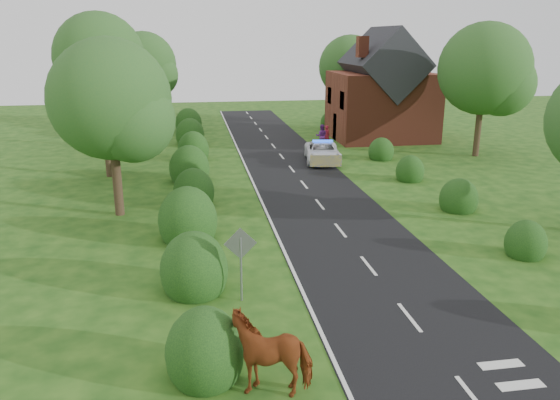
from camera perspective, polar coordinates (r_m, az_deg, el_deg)
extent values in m
plane|color=#1A4413|center=(17.66, 13.37, -11.89)|extent=(120.00, 120.00, 0.00)
cube|color=black|center=(31.04, 2.91, 1.13)|extent=(6.00, 70.00, 0.02)
cube|color=white|center=(14.61, 19.62, -18.95)|extent=(0.12, 1.80, 0.01)
cube|color=white|center=(17.64, 13.37, -11.82)|extent=(0.12, 1.80, 0.01)
cube|color=white|center=(21.00, 9.24, -6.79)|extent=(0.12, 1.80, 0.01)
cube|color=white|center=(24.55, 6.33, -3.16)|extent=(0.12, 1.80, 0.01)
cube|color=white|center=(28.22, 4.18, -0.45)|extent=(0.12, 1.80, 0.01)
cube|color=white|center=(31.97, 2.53, 1.63)|extent=(0.12, 1.80, 0.01)
cube|color=white|center=(35.78, 1.23, 3.27)|extent=(0.12, 1.80, 0.01)
cube|color=white|center=(39.62, 0.17, 4.59)|extent=(0.12, 1.80, 0.01)
cube|color=white|center=(43.49, -0.70, 5.67)|extent=(0.12, 1.80, 0.01)
cube|color=white|center=(47.39, -1.43, 6.58)|extent=(0.12, 1.80, 0.01)
cube|color=white|center=(51.30, -2.05, 7.35)|extent=(0.12, 1.80, 0.01)
cube|color=white|center=(55.22, -2.58, 8.01)|extent=(0.12, 1.80, 0.01)
cube|color=white|center=(59.15, -3.05, 8.58)|extent=(0.12, 1.80, 0.01)
cube|color=white|center=(63.09, -3.45, 9.08)|extent=(0.12, 1.80, 0.01)
cube|color=white|center=(30.57, -2.42, 0.92)|extent=(0.12, 70.00, 0.01)
cube|color=white|center=(15.48, 23.84, -17.27)|extent=(1.20, 0.35, 0.01)
cube|color=white|center=(16.10, 22.07, -15.64)|extent=(1.20, 0.35, 0.01)
ellipsoid|color=#153314|center=(14.41, -7.86, -15.54)|extent=(2.00, 2.10, 2.40)
ellipsoid|color=#153314|center=(18.81, -8.96, -7.27)|extent=(2.30, 2.41, 2.70)
ellipsoid|color=#153314|center=(23.45, -9.60, -2.19)|extent=(2.50, 2.62, 3.00)
ellipsoid|color=#153314|center=(28.27, -9.00, 0.81)|extent=(2.10, 2.20, 2.50)
ellipsoid|color=#153314|center=(33.09, -9.45, 3.26)|extent=(2.40, 2.52, 2.80)
ellipsoid|color=#153314|center=(38.97, -9.04, 5.21)|extent=(2.20, 2.31, 2.60)
ellipsoid|color=#153314|center=(44.86, -9.38, 6.72)|extent=(2.30, 2.41, 2.70)
ellipsoid|color=#153314|center=(50.78, -9.53, 7.89)|extent=(2.40, 2.52, 2.80)
ellipsoid|color=#153314|center=(23.57, 24.27, -4.16)|extent=(1.60, 1.68, 1.90)
ellipsoid|color=#153314|center=(28.54, 18.16, 0.09)|extent=(1.90, 2.00, 2.10)
ellipsoid|color=#153314|center=(33.75, 13.43, 2.91)|extent=(1.70, 1.78, 2.00)
ellipsoid|color=#153314|center=(39.31, 10.53, 4.99)|extent=(1.80, 1.89, 2.00)
ellipsoid|color=#153314|center=(52.45, 5.19, 8.08)|extent=(1.70, 1.78, 2.00)
cylinder|color=#332316|center=(27.21, -16.70, 2.50)|extent=(0.44, 0.44, 3.96)
sphere|color=#295B24|center=(26.61, -17.34, 10.04)|extent=(5.60, 5.60, 5.60)
sphere|color=#396525|center=(26.05, -15.18, 8.08)|extent=(3.92, 3.92, 3.92)
cylinder|color=#332316|center=(35.20, -17.58, 5.34)|extent=(0.44, 0.44, 3.74)
sphere|color=#295B24|center=(34.74, -18.07, 10.84)|extent=(5.60, 5.60, 5.60)
sphere|color=#396525|center=(34.14, -16.43, 9.45)|extent=(3.92, 3.92, 3.92)
cylinder|color=#332316|center=(45.10, -17.85, 8.36)|extent=(0.44, 0.44, 4.84)
sphere|color=#295B24|center=(44.74, -18.36, 13.94)|extent=(6.80, 6.80, 6.80)
sphere|color=#396525|center=(43.95, -16.79, 12.59)|extent=(4.76, 4.76, 4.76)
cylinder|color=#332316|center=(54.73, -13.75, 9.66)|extent=(0.44, 0.44, 4.18)
sphere|color=#295B24|center=(54.43, -14.03, 13.63)|extent=(6.00, 6.00, 6.00)
sphere|color=#396525|center=(53.81, -12.87, 12.66)|extent=(4.20, 4.20, 4.20)
cylinder|color=#332316|center=(42.00, 20.01, 7.30)|extent=(0.44, 0.44, 4.40)
sphere|color=#295B24|center=(41.61, 20.57, 12.73)|extent=(6.40, 6.40, 6.40)
sphere|color=#396525|center=(41.68, 22.23, 11.18)|extent=(4.48, 4.48, 4.48)
cylinder|color=#332316|center=(54.80, 7.17, 9.89)|extent=(0.44, 0.44, 3.96)
sphere|color=#295B24|center=(54.50, 7.31, 13.65)|extent=(6.00, 6.00, 6.00)
sphere|color=#396525|center=(54.29, 8.55, 12.64)|extent=(4.20, 4.20, 4.20)
cylinder|color=gray|center=(17.80, -4.10, -7.26)|extent=(0.08, 0.08, 2.20)
cube|color=gray|center=(17.46, -4.16, -4.56)|extent=(1.06, 0.04, 1.06)
cube|color=brown|center=(47.31, 10.53, 9.63)|extent=(8.00, 7.00, 5.50)
cube|color=black|center=(47.03, 10.76, 13.80)|extent=(5.94, 7.40, 5.94)
cube|color=brown|center=(44.29, 8.60, 15.56)|extent=(0.80, 0.80, 1.60)
imported|color=brown|center=(13.88, -0.88, -15.89)|extent=(2.53, 1.61, 1.67)
imported|color=white|center=(37.92, 4.46, 5.01)|extent=(2.99, 5.24, 1.38)
cube|color=yellow|center=(35.49, 4.81, 4.09)|extent=(2.04, 0.36, 0.76)
cube|color=blue|center=(37.77, 4.48, 6.16)|extent=(1.40, 0.48, 0.14)
imported|color=maroon|center=(43.72, 4.86, 6.72)|extent=(0.67, 0.53, 1.62)
imported|color=#64237C|center=(42.93, 4.35, 6.69)|extent=(1.00, 0.84, 1.82)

